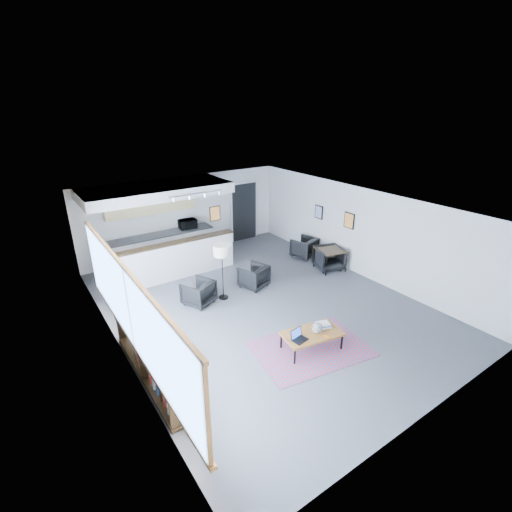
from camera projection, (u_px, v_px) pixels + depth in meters
room at (262, 259)px, 9.02m from camera, size 7.02×9.02×2.62m
window at (130, 311)px, 6.48m from camera, size 0.10×5.95×1.66m
console at (149, 364)px, 6.89m from camera, size 0.35×3.00×0.80m
kitchenette at (159, 225)px, 11.19m from camera, size 4.20×1.96×2.60m
doorway at (244, 211)px, 13.67m from camera, size 1.10×0.12×2.15m
track_light at (197, 195)px, 9.91m from camera, size 1.60×0.07×0.15m
wall_art_lower at (349, 221)px, 11.03m from camera, size 0.03×0.38×0.48m
wall_art_upper at (319, 212)px, 12.04m from camera, size 0.03×0.34×0.44m
kilim_rug at (311, 348)px, 7.85m from camera, size 2.60×1.98×0.01m
coffee_table at (312, 334)px, 7.71m from camera, size 1.32×0.86×0.40m
laptop at (298, 336)px, 7.47m from camera, size 0.34×0.30×0.22m
ceramic_pot at (317, 328)px, 7.66m from camera, size 0.23×0.23×0.23m
book_stack at (323, 325)px, 7.89m from camera, size 0.38×0.34×0.10m
coaster at (326, 336)px, 7.57m from camera, size 0.12×0.12×0.01m
armchair_left at (198, 291)px, 9.46m from camera, size 0.89×0.87×0.71m
armchair_right at (253, 275)px, 10.33m from camera, size 0.86×0.83×0.71m
floor_lamp at (222, 252)px, 9.37m from camera, size 0.48×0.48×1.51m
dining_table at (331, 251)px, 11.30m from camera, size 0.94×0.94×0.67m
dining_chair_near at (329, 259)px, 11.45m from camera, size 0.80×0.78×0.66m
dining_chair_far at (304, 248)px, 12.33m from camera, size 0.74×0.71×0.63m
microwave at (187, 223)px, 12.21m from camera, size 0.58×0.34×0.38m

